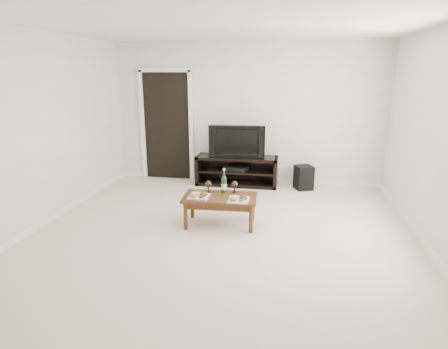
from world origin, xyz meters
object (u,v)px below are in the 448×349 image
Objects in this scene: media_console at (237,171)px; subwoofer at (304,177)px; coffee_table at (220,210)px; television at (237,141)px.

media_console is 3.48× the size of subwoofer.
media_console reaches higher than subwoofer.
subwoofer is at bearing -1.77° from media_console.
subwoofer is at bearing 57.86° from coffee_table.
television reaches higher than coffee_table.
coffee_table is (0.05, -1.91, -0.07)m from media_console.
media_console is 1.50× the size of coffee_table.
subwoofer is 2.22m from coffee_table.
media_console is at bearing 155.79° from subwoofer.
coffee_table is (0.05, -1.91, -0.63)m from television.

